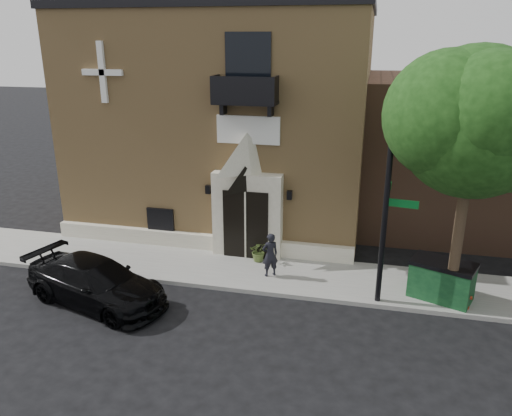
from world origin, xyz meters
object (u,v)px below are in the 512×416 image
at_px(black_sedan, 96,282).
at_px(fire_hydrant, 465,298).
at_px(dumpster, 442,280).
at_px(pedestrian_near, 270,255).
at_px(street_sign, 387,204).

relative_size(black_sedan, fire_hydrant, 6.94).
xyz_separation_m(black_sedan, dumpster, (10.63, 2.52, 0.07)).
xyz_separation_m(fire_hydrant, pedestrian_near, (-6.25, 0.78, 0.44)).
bearing_deg(black_sedan, street_sign, -61.06).
bearing_deg(street_sign, fire_hydrant, 11.10).
bearing_deg(pedestrian_near, black_sedan, -3.70).
xyz_separation_m(black_sedan, pedestrian_near, (5.03, 2.82, 0.22)).
height_order(black_sedan, dumpster, black_sedan).
xyz_separation_m(street_sign, dumpster, (1.91, 0.62, -2.57)).
bearing_deg(dumpster, black_sedan, -144.88).
height_order(street_sign, pedestrian_near, street_sign).
relative_size(dumpster, pedestrian_near, 1.38).
distance_m(black_sedan, dumpster, 10.92).
xyz_separation_m(black_sedan, fire_hydrant, (11.28, 2.04, -0.22)).
bearing_deg(dumpster, fire_hydrant, -14.83).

